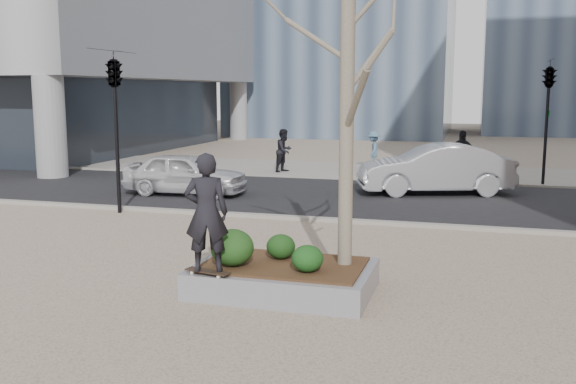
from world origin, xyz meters
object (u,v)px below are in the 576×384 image
(skateboard, at_px, (208,273))
(planter, at_px, (283,279))
(skateboarder, at_px, (206,212))
(police_car, at_px, (185,174))

(skateboard, bearing_deg, planter, 52.95)
(skateboarder, bearing_deg, police_car, -81.26)
(planter, height_order, skateboarder, skateboarder)
(skateboarder, distance_m, police_car, 11.10)
(skateboarder, xyz_separation_m, police_car, (-5.03, 9.87, -0.77))
(planter, bearing_deg, police_car, 123.94)
(police_car, bearing_deg, skateboarder, -155.17)
(planter, xyz_separation_m, skateboarder, (-1.02, -0.88, 1.26))
(skateboard, distance_m, skateboarder, 1.00)
(skateboard, xyz_separation_m, skateboarder, (0.00, 0.00, 1.00))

